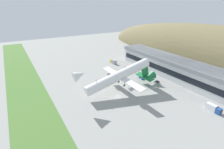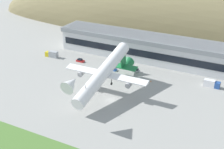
# 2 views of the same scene
# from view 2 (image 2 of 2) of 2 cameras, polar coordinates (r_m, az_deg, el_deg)

# --- Properties ---
(ground_plane) EXTENTS (378.22, 378.22, 0.00)m
(ground_plane) POSITION_cam_2_polar(r_m,az_deg,el_deg) (123.39, -0.41, -4.71)
(ground_plane) COLOR gray
(hill_backdrop) EXTENTS (304.67, 53.61, 61.02)m
(hill_backdrop) POSITION_cam_2_polar(r_m,az_deg,el_deg) (205.75, 14.10, 7.07)
(hill_backdrop) COLOR olive
(hill_backdrop) RESTS_ON ground_plane
(terminal_building) EXTENTS (90.25, 15.91, 12.51)m
(terminal_building) POSITION_cam_2_polar(r_m,az_deg,el_deg) (160.76, 5.63, 5.31)
(terminal_building) COLOR silver
(terminal_building) RESTS_ON ground_plane
(cargo_airplane) EXTENTS (36.40, 51.23, 16.77)m
(cargo_airplane) POSITION_cam_2_polar(r_m,az_deg,el_deg) (124.46, -1.43, 0.33)
(cargo_airplane) COLOR white
(service_car_0) EXTENTS (4.37, 2.19, 1.67)m
(service_car_0) POSITION_cam_2_polar(r_m,az_deg,el_deg) (148.65, 0.07, 1.06)
(service_car_0) COLOR #264C99
(service_car_0) RESTS_ON ground_plane
(service_car_2) EXTENTS (4.14, 1.91, 1.53)m
(service_car_2) POSITION_cam_2_polar(r_m,az_deg,el_deg) (158.97, -5.84, 2.56)
(service_car_2) COLOR #B21E1E
(service_car_2) RESTS_ON ground_plane
(service_car_3) EXTENTS (3.77, 1.90, 1.66)m
(service_car_3) POSITION_cam_2_polar(r_m,az_deg,el_deg) (147.45, 4.38, 0.77)
(service_car_3) COLOR #999EA3
(service_car_3) RESTS_ON ground_plane
(fuel_truck) EXTENTS (6.86, 2.36, 3.07)m
(fuel_truck) POSITION_cam_2_polar(r_m,az_deg,el_deg) (139.36, 17.77, -1.61)
(fuel_truck) COLOR #264C99
(fuel_truck) RESTS_ON ground_plane
(box_truck) EXTENTS (7.16, 2.63, 3.22)m
(box_truck) POSITION_cam_2_polar(r_m,az_deg,el_deg) (166.80, -10.93, 3.67)
(box_truck) COLOR gold
(box_truck) RESTS_ON ground_plane
(traffic_cone_0) EXTENTS (0.52, 0.52, 0.58)m
(traffic_cone_0) POSITION_cam_2_polar(r_m,az_deg,el_deg) (138.81, 7.11, -1.18)
(traffic_cone_0) COLOR orange
(traffic_cone_0) RESTS_ON ground_plane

